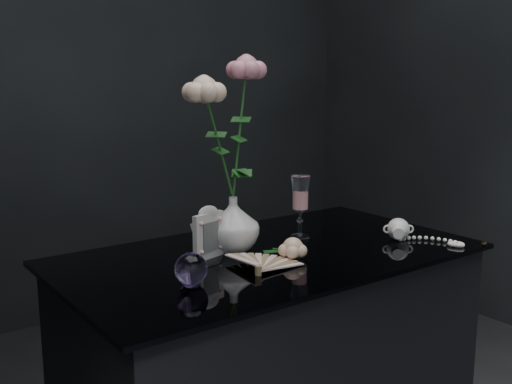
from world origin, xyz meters
TOP-DOWN VIEW (x-y plane):
  - vase at (-0.07, 0.12)m, footprint 0.17×0.17m
  - wine_glass at (0.15, 0.11)m, footprint 0.07×0.07m
  - picture_frame at (-0.15, 0.10)m, footprint 0.11×0.10m
  - paperweight at (-0.28, -0.05)m, footprint 0.09×0.09m
  - paper_fan at (-0.13, -0.08)m, footprint 0.31×0.29m
  - loose_rose at (0.01, -0.03)m, footprint 0.15×0.18m
  - pearl_jar at (0.36, -0.06)m, footprint 0.29×0.30m
  - roses at (-0.08, 0.12)m, footprint 0.23×0.13m

SIDE VIEW (x-z plane):
  - paper_fan at x=-0.13m, z-range 0.76..0.79m
  - loose_rose at x=0.01m, z-range 0.76..0.81m
  - pearl_jar at x=0.36m, z-range 0.76..0.82m
  - paperweight at x=-0.28m, z-range 0.76..0.83m
  - picture_frame at x=-0.15m, z-range 0.76..0.89m
  - vase at x=-0.07m, z-range 0.76..0.90m
  - wine_glass at x=0.15m, z-range 0.76..0.93m
  - roses at x=-0.08m, z-range 0.89..1.29m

